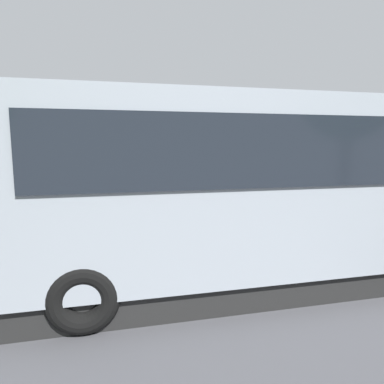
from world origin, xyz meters
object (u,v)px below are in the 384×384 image
(spectator_left, at_px, (252,199))
(parked_motorcycle_silver, at_px, (127,229))
(spectator_far_left, at_px, (293,199))
(stunt_motorcycle, at_px, (129,188))
(tour_bus, at_px, (280,192))
(spectator_right, at_px, (157,202))
(spectator_centre, at_px, (205,201))

(spectator_left, height_order, parked_motorcycle_silver, spectator_left)
(spectator_far_left, height_order, stunt_motorcycle, stunt_motorcycle)
(tour_bus, distance_m, stunt_motorcycle, 6.67)
(spectator_left, xyz_separation_m, spectator_right, (2.64, 0.14, 0.03))
(spectator_centre, distance_m, parked_motorcycle_silver, 2.06)
(spectator_far_left, height_order, spectator_left, spectator_left)
(parked_motorcycle_silver, bearing_deg, spectator_far_left, -175.57)
(spectator_left, relative_size, spectator_right, 0.98)
(tour_bus, height_order, spectator_left, tour_bus)
(spectator_far_left, distance_m, parked_motorcycle_silver, 4.59)
(stunt_motorcycle, bearing_deg, spectator_right, 101.55)
(spectator_left, distance_m, spectator_right, 2.64)
(spectator_far_left, height_order, spectator_right, spectator_right)
(spectator_centre, relative_size, spectator_right, 1.02)
(tour_bus, xyz_separation_m, stunt_motorcycle, (2.58, -6.12, -0.62))
(spectator_far_left, bearing_deg, spectator_centre, 4.28)
(spectator_left, bearing_deg, spectator_centre, 16.73)
(spectator_far_left, height_order, parked_motorcycle_silver, spectator_far_left)
(tour_bus, bearing_deg, parked_motorcycle_silver, -42.47)
(spectator_centre, relative_size, stunt_motorcycle, 0.91)
(tour_bus, distance_m, parked_motorcycle_silver, 3.87)
(spectator_left, height_order, spectator_centre, spectator_centre)
(spectator_right, height_order, stunt_motorcycle, stunt_motorcycle)
(parked_motorcycle_silver, bearing_deg, spectator_right, -149.87)
(spectator_right, bearing_deg, tour_bus, 123.23)
(spectator_centre, height_order, spectator_right, spectator_centre)
(spectator_left, bearing_deg, spectator_right, 3.02)
(parked_motorcycle_silver, bearing_deg, spectator_centre, -175.36)
(tour_bus, relative_size, spectator_centre, 5.49)
(spectator_centre, distance_m, spectator_right, 1.22)
(spectator_left, distance_m, parked_motorcycle_silver, 3.52)
(spectator_centre, bearing_deg, spectator_right, -14.14)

